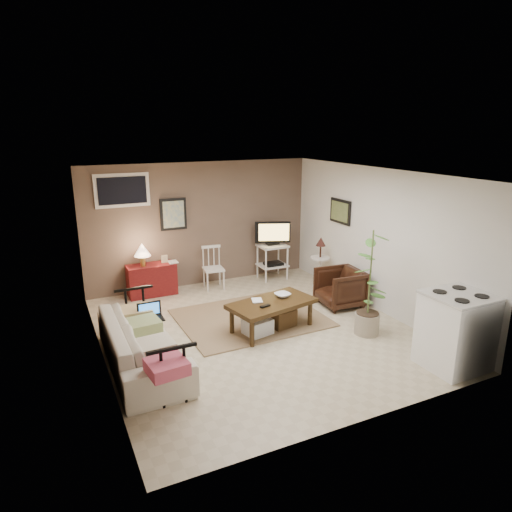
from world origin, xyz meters
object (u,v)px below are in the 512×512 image
coffee_table (271,313)px  armchair (340,286)px  side_table (320,256)px  stove (456,331)px  red_console (151,277)px  tv_stand (273,249)px  spindle_chair (213,269)px  sofa (142,336)px  potted_plant (370,279)px

coffee_table → armchair: bearing=13.7°
armchair → side_table: bearing=172.4°
coffee_table → stove: 2.60m
red_console → tv_stand: 2.50m
spindle_chair → armchair: spindle_chair is taller
sofa → spindle_chair: size_ratio=2.63×
sofa → tv_stand: tv_stand is taller
sofa → tv_stand: bearing=-52.8°
tv_stand → potted_plant: bearing=-88.3°
sofa → potted_plant: bearing=-98.8°
red_console → potted_plant: (2.57, -3.05, 0.52)m
sofa → stove: (3.66, -1.77, 0.08)m
stove → sofa: bearing=154.2°
tv_stand → potted_plant: (0.09, -2.93, 0.24)m
sofa → red_console: size_ratio=2.12×
stove → side_table: bearing=88.1°
spindle_chair → stove: stove is taller
spindle_chair → tv_stand: 1.32m
side_table → spindle_chair: bearing=156.0°
tv_stand → stove: size_ratio=1.18×
tv_stand → spindle_chair: bearing=-179.5°
coffee_table → stove: bearing=-50.4°
tv_stand → side_table: 1.04m
coffee_table → armchair: armchair is taller
potted_plant → coffee_table: bearing=149.8°
coffee_table → potted_plant: 1.57m
coffee_table → sofa: (-2.02, -0.22, 0.14)m
coffee_table → potted_plant: size_ratio=0.87×
tv_stand → side_table: bearing=-55.2°
sofa → red_console: (0.71, 2.55, -0.07)m
red_console → armchair: (2.86, -1.95, 0.01)m
tv_stand → potted_plant: 2.94m
spindle_chair → potted_plant: size_ratio=0.50×
coffee_table → red_console: 2.67m
tv_stand → side_table: tv_stand is taller
side_table → coffee_table: bearing=-142.6°
sofa → tv_stand: 4.00m
spindle_chair → side_table: (1.89, -0.84, 0.24)m
red_console → tv_stand: bearing=-3.0°
potted_plant → stove: 1.37m
tv_stand → stove: tv_stand is taller
tv_stand → sofa: bearing=-142.8°
coffee_table → side_table: (1.76, 1.34, 0.34)m
coffee_table → potted_plant: potted_plant is taller
armchair → stove: (0.10, -2.37, 0.14)m
coffee_table → spindle_chair: size_ratio=1.74×
coffee_table → spindle_chair: spindle_chair is taller
sofa → spindle_chair: sofa is taller
tv_stand → side_table: size_ratio=1.19×
tv_stand → armchair: size_ratio=1.65×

